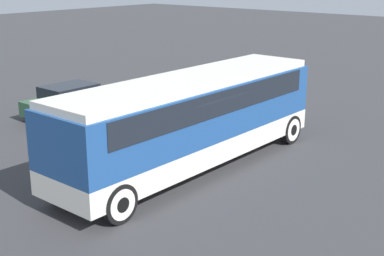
% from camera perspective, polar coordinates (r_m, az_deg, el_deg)
% --- Properties ---
extents(ground_plane, '(120.00, 120.00, 0.00)m').
position_cam_1_polar(ground_plane, '(17.39, 0.00, -4.28)').
color(ground_plane, '#38383A').
extents(tour_bus, '(10.35, 2.52, 3.01)m').
position_cam_1_polar(tour_bus, '(16.90, 0.21, 1.57)').
color(tour_bus, silver).
rests_on(tour_bus, ground_plane).
extents(parked_car_near, '(4.28, 1.86, 1.38)m').
position_cam_1_polar(parked_car_near, '(23.97, -12.67, 2.91)').
color(parked_car_near, '#2D5638').
rests_on(parked_car_near, ground_plane).
extents(parked_car_mid, '(4.32, 1.80, 1.43)m').
position_cam_1_polar(parked_car_mid, '(22.41, -6.85, 2.34)').
color(parked_car_mid, maroon).
rests_on(parked_car_mid, ground_plane).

